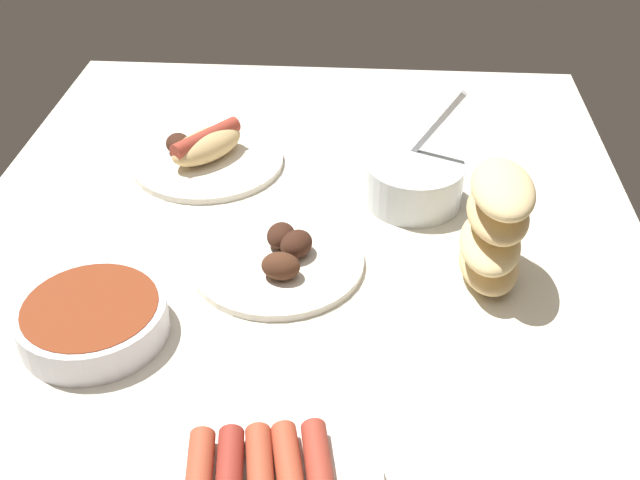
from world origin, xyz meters
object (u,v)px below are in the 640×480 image
Objects in this scene: bowl_chili at (93,318)px; plate_grilled_meat at (280,258)px; bowl_coleslaw at (414,180)px; plate_hotdog_assembled at (206,153)px; bread_stack at (495,228)px.

plate_grilled_meat is at bearing -54.01° from bowl_chili.
bowl_coleslaw reaches higher than plate_hotdog_assembled.
bread_stack is 0.88× the size of bowl_chili.
bowl_coleslaw is 18.55cm from bread_stack.
plate_hotdog_assembled is at bearing 58.29° from bread_stack.
bowl_coleslaw is 1.11× the size of bread_stack.
bowl_chili is (-37.37, 5.36, 0.47)cm from plate_hotdog_assembled.
plate_grilled_meat is 0.96× the size of plate_hotdog_assembled.
bowl_chili is at bearing 125.99° from plate_grilled_meat.
plate_grilled_meat is at bearing 132.62° from bowl_coleslaw.
plate_hotdog_assembled is 37.76cm from bowl_chili.
plate_hotdog_assembled is 46.18cm from bread_stack.
plate_grilled_meat is at bearing 88.82° from bread_stack.
bowl_coleslaw reaches higher than bread_stack.
bowl_coleslaw is at bearing -47.38° from plate_grilled_meat.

